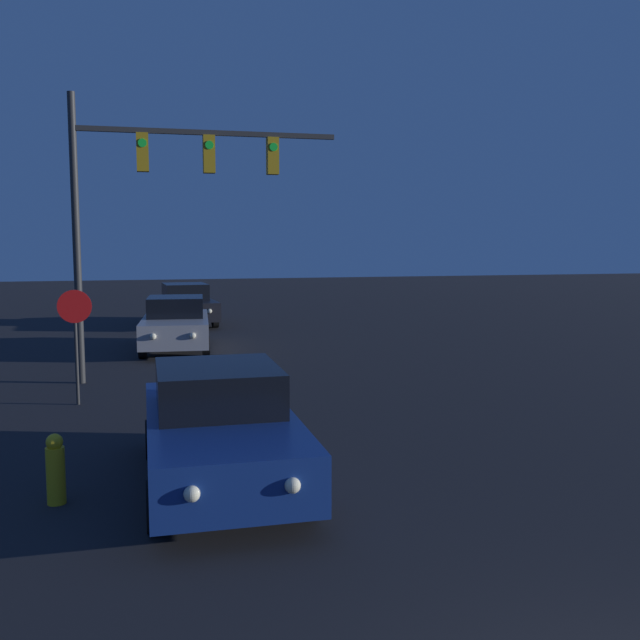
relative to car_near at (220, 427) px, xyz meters
name	(u,v)px	position (x,y,z in m)	size (l,w,h in m)	color
car_near	(220,427)	(0.00, 0.00, 0.00)	(2.04, 4.78, 1.65)	navy
car_mid	(176,324)	(-0.02, 12.71, 0.00)	(2.33, 4.88, 1.65)	#99999E
car_far	(186,304)	(0.69, 19.49, 0.00)	(2.34, 4.88, 1.65)	black
traffic_signal_mast	(154,186)	(-0.66, 7.93, 3.89)	(6.34, 0.30, 6.80)	#2D2D2D
stop_sign	(75,325)	(-2.36, 5.56, 0.86)	(0.68, 0.07, 2.40)	#2D2D2D
fire_hydrant	(56,469)	(-2.15, -0.26, -0.35)	(0.24, 0.24, 0.93)	gold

